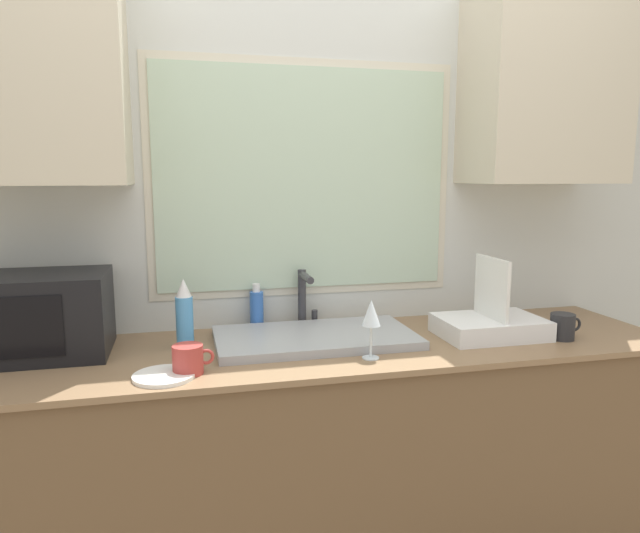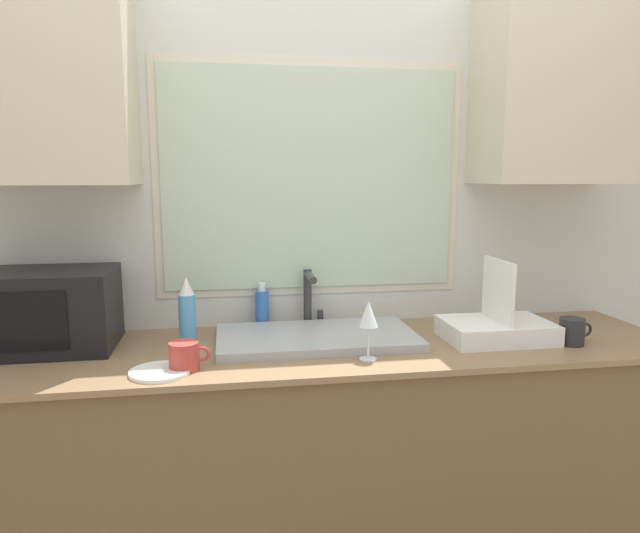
{
  "view_description": "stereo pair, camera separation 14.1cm",
  "coord_description": "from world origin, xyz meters",
  "px_view_note": "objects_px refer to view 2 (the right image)",
  "views": [
    {
      "loc": [
        -0.47,
        -1.55,
        1.48
      ],
      "look_at": [
        -0.02,
        0.28,
        1.18
      ],
      "focal_mm": 32.0,
      "sensor_mm": 36.0,
      "label": 1
    },
    {
      "loc": [
        -0.33,
        -1.57,
        1.48
      ],
      "look_at": [
        -0.02,
        0.28,
        1.18
      ],
      "focal_mm": 32.0,
      "sensor_mm": 36.0,
      "label": 2
    }
  ],
  "objects_px": {
    "soap_bottle": "(262,308)",
    "mug_near_sink": "(185,356)",
    "dish_rack": "(496,327)",
    "spray_bottle": "(187,312)",
    "faucet": "(310,294)",
    "wine_glass": "(369,316)",
    "microwave": "(45,310)"
  },
  "relations": [
    {
      "from": "faucet",
      "to": "wine_glass",
      "type": "relative_size",
      "value": 1.16
    },
    {
      "from": "faucet",
      "to": "spray_bottle",
      "type": "xyz_separation_m",
      "value": [
        -0.45,
        -0.17,
        -0.02
      ]
    },
    {
      "from": "dish_rack",
      "to": "mug_near_sink",
      "type": "height_order",
      "value": "dish_rack"
    },
    {
      "from": "faucet",
      "to": "wine_glass",
      "type": "distance_m",
      "value": 0.44
    },
    {
      "from": "microwave",
      "to": "dish_rack",
      "type": "distance_m",
      "value": 1.56
    },
    {
      "from": "faucet",
      "to": "dish_rack",
      "type": "height_order",
      "value": "dish_rack"
    },
    {
      "from": "faucet",
      "to": "wine_glass",
      "type": "xyz_separation_m",
      "value": [
        0.13,
        -0.43,
        0.01
      ]
    },
    {
      "from": "soap_bottle",
      "to": "mug_near_sink",
      "type": "xyz_separation_m",
      "value": [
        -0.26,
        -0.46,
        -0.03
      ]
    },
    {
      "from": "spray_bottle",
      "to": "microwave",
      "type": "bearing_deg",
      "value": 176.25
    },
    {
      "from": "spray_bottle",
      "to": "wine_glass",
      "type": "xyz_separation_m",
      "value": [
        0.58,
        -0.26,
        0.03
      ]
    },
    {
      "from": "faucet",
      "to": "mug_near_sink",
      "type": "relative_size",
      "value": 1.81
    },
    {
      "from": "microwave",
      "to": "soap_bottle",
      "type": "distance_m",
      "value": 0.76
    },
    {
      "from": "faucet",
      "to": "dish_rack",
      "type": "bearing_deg",
      "value": -24.29
    },
    {
      "from": "dish_rack",
      "to": "spray_bottle",
      "type": "bearing_deg",
      "value": 173.74
    },
    {
      "from": "spray_bottle",
      "to": "wine_glass",
      "type": "distance_m",
      "value": 0.63
    },
    {
      "from": "spray_bottle",
      "to": "mug_near_sink",
      "type": "height_order",
      "value": "spray_bottle"
    },
    {
      "from": "microwave",
      "to": "wine_glass",
      "type": "distance_m",
      "value": 1.08
    },
    {
      "from": "microwave",
      "to": "wine_glass",
      "type": "xyz_separation_m",
      "value": [
        1.04,
        -0.29,
        0.01
      ]
    },
    {
      "from": "soap_bottle",
      "to": "mug_near_sink",
      "type": "height_order",
      "value": "soap_bottle"
    },
    {
      "from": "dish_rack",
      "to": "wine_glass",
      "type": "height_order",
      "value": "dish_rack"
    },
    {
      "from": "microwave",
      "to": "spray_bottle",
      "type": "distance_m",
      "value": 0.47
    },
    {
      "from": "faucet",
      "to": "microwave",
      "type": "distance_m",
      "value": 0.93
    },
    {
      "from": "dish_rack",
      "to": "mug_near_sink",
      "type": "xyz_separation_m",
      "value": [
        -1.07,
        -0.15,
        -0.0
      ]
    },
    {
      "from": "dish_rack",
      "to": "soap_bottle",
      "type": "relative_size",
      "value": 2.12
    },
    {
      "from": "dish_rack",
      "to": "mug_near_sink",
      "type": "bearing_deg",
      "value": -172.15
    },
    {
      "from": "wine_glass",
      "to": "faucet",
      "type": "bearing_deg",
      "value": 106.4
    },
    {
      "from": "microwave",
      "to": "spray_bottle",
      "type": "height_order",
      "value": "microwave"
    },
    {
      "from": "dish_rack",
      "to": "wine_glass",
      "type": "bearing_deg",
      "value": -164.41
    },
    {
      "from": "mug_near_sink",
      "to": "wine_glass",
      "type": "relative_size",
      "value": 0.64
    },
    {
      "from": "mug_near_sink",
      "to": "spray_bottle",
      "type": "bearing_deg",
      "value": 91.43
    },
    {
      "from": "faucet",
      "to": "mug_near_sink",
      "type": "bearing_deg",
      "value": -135.73
    },
    {
      "from": "soap_bottle",
      "to": "mug_near_sink",
      "type": "distance_m",
      "value": 0.53
    }
  ]
}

